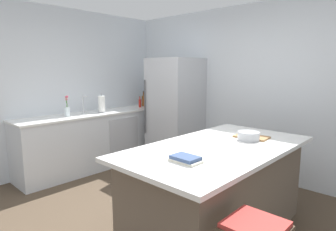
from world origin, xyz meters
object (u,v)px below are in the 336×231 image
Objects in this scene: kitchen_island at (217,189)px; hot_sauce_bottle at (140,103)px; vinegar_bottle at (145,101)px; mixing_bowl at (249,136)px; refrigerator at (175,112)px; soda_bottle at (151,98)px; paper_towel_roll at (102,104)px; flower_vase at (67,110)px; whiskey_bottle at (144,100)px; cutting_board at (252,137)px; cookbook_stack at (185,159)px; sink_faucet at (83,104)px.

hot_sauce_bottle is at bearing 154.25° from kitchen_island.
vinegar_bottle reaches higher than mixing_bowl.
soda_bottle is at bearing 167.70° from refrigerator.
paper_towel_roll is (-2.55, 0.38, 0.60)m from kitchen_island.
flower_vase reaches higher than kitchen_island.
mixing_bowl is (2.67, -1.11, -0.13)m from soda_bottle.
whiskey_bottle is at bearing 93.84° from flower_vase.
paper_towel_roll is 2.63m from cutting_board.
whiskey_bottle reaches higher than mixing_bowl.
vinegar_bottle reaches higher than kitchen_island.
whiskey_bottle is 3.41m from cookbook_stack.
mixing_bowl is at bearing 88.42° from cookbook_stack.
cookbook_stack is (2.59, -1.91, -0.12)m from vinegar_bottle.
paper_towel_roll is 0.86× the size of cutting_board.
flower_vase reaches higher than hot_sauce_bottle.
mixing_bowl is at bearing 6.32° from sink_faucet.
refrigerator is 2.68m from cookbook_stack.
sink_faucet is 1.02× the size of vinegar_bottle.
cookbook_stack is (1.85, -1.94, 0.01)m from refrigerator.
soda_bottle reaches higher than whiskey_bottle.
cutting_board is at bearing 103.09° from mixing_bowl.
soda_bottle is at bearing 157.35° from mixing_bowl.
soda_bottle reaches higher than cutting_board.
kitchen_island is at bearing -30.64° from soda_bottle.
sink_faucet is 1.32× the size of mixing_bowl.
cookbook_stack is at bearing -34.70° from hot_sauce_bottle.
vinegar_bottle is at bearing -77.12° from soda_bottle.
paper_towel_roll reaches higher than mixing_bowl.
flower_vase is (0.09, -0.33, -0.05)m from sink_faucet.
cookbook_stack is at bearing -36.28° from whiskey_bottle.
kitchen_island is 0.64m from mixing_bowl.
kitchen_island is at bearing -28.03° from whiskey_bottle.
kitchen_island is 5.67× the size of soda_bottle.
kitchen_island is 6.58× the size of paper_towel_roll.
refrigerator is 0.91m from whiskey_bottle.
kitchen_island is 3.08m from whiskey_bottle.
vinegar_bottle is (0.13, 1.22, -0.04)m from sink_faucet.
paper_towel_roll is at bearing 89.29° from flower_vase.
vinegar_bottle is 1.29× the size of mixing_bowl.
vinegar_bottle is at bearing 143.56° from cookbook_stack.
sink_faucet is at bearing -96.23° from vinegar_bottle.
vinegar_bottle is (-2.52, 1.32, 0.59)m from kitchen_island.
flower_vase is 1.12× the size of whiskey_bottle.
mixing_bowl reaches higher than cookbook_stack.
kitchen_island is 7.01× the size of vinegar_bottle.
whiskey_bottle is 1.27× the size of mixing_bowl.
hot_sauce_bottle is at bearing -92.96° from soda_bottle.
flower_vase reaches higher than paper_towel_roll.
paper_towel_roll is at bearing -176.67° from cutting_board.
refrigerator reaches higher than kitchen_island.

